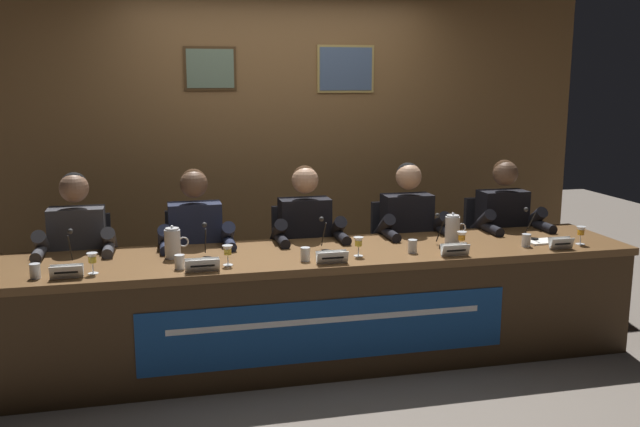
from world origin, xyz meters
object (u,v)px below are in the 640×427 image
object	(u,v)px
chair_right	(400,263)
juice_glass_far_right	(581,232)
microphone_far_left	(70,255)
water_pitcher_left_side	(173,243)
water_cup_center	(305,255)
water_cup_right	(412,247)
juice_glass_left	(228,251)
nameplate_far_right	(561,243)
nameplate_far_left	(66,272)
water_pitcher_right_side	(453,229)
chair_far_left	(83,284)
juice_glass_center	(358,243)
water_cup_left	(180,263)
nameplate_center	(331,257)
nameplate_right	(455,250)
conference_table	(324,288)
panelist_far_left	(77,252)
nameplate_left	(202,265)
chair_center	(302,270)
microphone_far_right	(531,229)
document_stack_far_right	(542,241)
chair_left	(196,276)
juice_glass_right	(462,237)
chair_far_right	(493,258)
microphone_left	(206,247)
panelist_far_right	(507,229)
microphone_right	(442,236)
juice_glass_far_left	(92,259)
panelist_left	(196,245)
microphone_center	(325,241)
water_cup_far_right	(526,241)
panelist_right	(410,234)
panelist_center	(307,239)

from	to	relation	value
chair_right	juice_glass_far_right	distance (m)	1.34
microphone_far_left	water_pitcher_left_side	xyz separation A→B (m)	(0.60, 0.08, 0.02)
water_cup_center	water_cup_right	distance (m)	0.72
juice_glass_left	water_cup_center	bearing A→B (deg)	-0.63
juice_glass_far_right	nameplate_far_right	bearing A→B (deg)	-155.80
nameplate_far_left	water_cup_center	distance (m)	1.39
nameplate_far_left	water_pitcher_right_side	world-z (taller)	water_pitcher_right_side
chair_far_left	juice_glass_center	xyz separation A→B (m)	(1.76, -0.78, 0.38)
juice_glass_left	water_cup_left	distance (m)	0.29
nameplate_center	nameplate_right	xyz separation A→B (m)	(0.81, -0.00, 0.00)
conference_table	panelist_far_left	xyz separation A→B (m)	(-1.55, 0.51, 0.21)
nameplate_left	chair_center	world-z (taller)	chair_center
conference_table	juice_glass_left	distance (m)	0.70
microphone_far_right	document_stack_far_right	xyz separation A→B (m)	(0.03, -0.09, -0.07)
nameplate_far_left	chair_left	bearing A→B (deg)	49.42
juice_glass_right	chair_far_right	bearing A→B (deg)	50.80
microphone_left	juice_glass_far_right	distance (m)	2.51
microphone_left	chair_center	xyz separation A→B (m)	(0.74, 0.63, -0.36)
chair_center	chair_right	xyz separation A→B (m)	(0.78, 0.00, 0.00)
nameplate_left	panelist_far_right	distance (m)	2.44
nameplate_far_right	microphone_far_left	bearing A→B (deg)	174.77
microphone_right	water_pitcher_right_side	xyz separation A→B (m)	(0.13, 0.11, 0.02)
microphone_far_left	chair_left	distance (m)	1.06
juice_glass_right	water_cup_right	bearing A→B (deg)	177.95
juice_glass_far_left	conference_table	bearing A→B (deg)	4.24
microphone_far_left	panelist_left	bearing A→B (deg)	29.28
chair_left	chair_right	world-z (taller)	same
chair_far_left	microphone_center	distance (m)	1.73
juice_glass_far_left	nameplate_left	xyz separation A→B (m)	(0.62, -0.10, -0.05)
chair_right	water_cup_far_right	size ratio (longest dim) A/B	10.74
chair_center	microphone_center	xyz separation A→B (m)	(0.02, -0.62, 0.36)
chair_right	juice_glass_far_right	xyz separation A→B (m)	(0.99, -0.82, 0.38)
conference_table	juice_glass_far_left	world-z (taller)	juice_glass_far_left
microphone_far_left	chair_center	size ratio (longest dim) A/B	0.24
microphone_left	panelist_far_right	bearing A→B (deg)	10.53
chair_far_left	water_cup_left	xyz separation A→B (m)	(0.64, -0.83, 0.33)
chair_left	water_cup_right	world-z (taller)	chair_left
chair_far_left	chair_center	xyz separation A→B (m)	(1.55, 0.00, 0.00)
chair_far_right	microphone_left	bearing A→B (deg)	-164.72
microphone_center	juice_glass_right	world-z (taller)	microphone_center
juice_glass_left	water_pitcher_right_side	world-z (taller)	water_pitcher_right_side
conference_table	water_pitcher_right_side	xyz separation A→B (m)	(0.94, 0.15, 0.31)
water_cup_center	nameplate_far_right	distance (m)	1.71
water_cup_right	document_stack_far_right	xyz separation A→B (m)	(0.97, 0.06, -0.03)
chair_right	water_pitcher_left_side	bearing A→B (deg)	-162.07
juice_glass_left	panelist_right	xyz separation A→B (m)	(1.40, 0.61, -0.10)
panelist_left	panelist_center	size ratio (longest dim) A/B	1.00
juice_glass_left	nameplate_center	xyz separation A→B (m)	(0.62, -0.11, -0.05)
chair_left	nameplate_left	world-z (taller)	chair_left
nameplate_center	juice_glass_right	distance (m)	0.93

